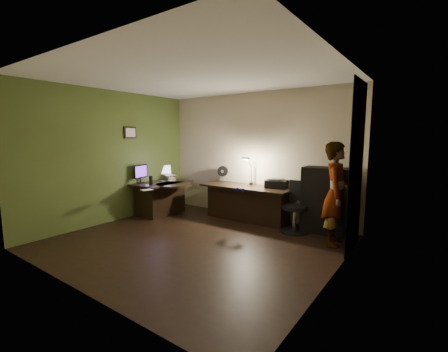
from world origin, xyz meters
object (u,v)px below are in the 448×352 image
Objects in this scene: monitor at (140,176)px; office_chair at (295,207)px; person at (336,194)px; desk_left at (162,198)px; desk_right at (246,203)px; cabinet at (325,200)px.

monitor is 3.45m from office_chair.
person is at bearing -5.99° from monitor.
desk_left is 1.35× the size of office_chair.
desk_left is 1.95m from desk_right.
desk_right is 2.08× the size of office_chair.
office_chair reaches higher than desk_left.
cabinet is 0.72× the size of person.
person reaches higher than office_chair.
office_chair is (-0.46, -0.30, -0.14)m from cabinet.
cabinet reaches higher than office_chair.
cabinet is at bearing 31.14° from office_chair.
desk_left is at bearing 84.07° from person.
office_chair is 0.89m from person.
cabinet is 0.64m from person.
desk_right is (1.83, 0.67, -0.00)m from desk_left.
cabinet reaches higher than desk_right.
desk_right is 1.16× the size of person.
desk_right is at bearing 18.35° from desk_left.
office_chair is at bearing -149.32° from cabinet.
person is (0.78, -0.21, 0.37)m from office_chair.
office_chair is (2.98, 0.53, 0.10)m from desk_left.
office_chair reaches higher than desk_right.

